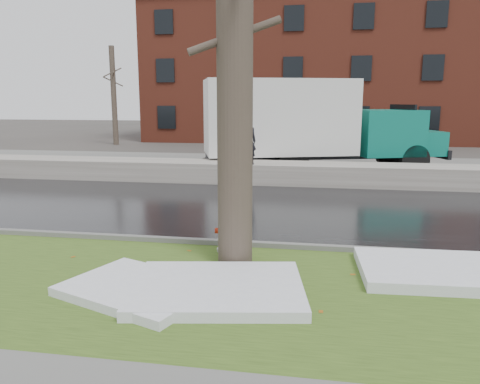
% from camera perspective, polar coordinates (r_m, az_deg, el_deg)
% --- Properties ---
extents(ground, '(120.00, 120.00, 0.00)m').
position_cam_1_polar(ground, '(8.75, -1.72, -8.73)').
color(ground, '#47423D').
rests_on(ground, ground).
extents(verge, '(60.00, 4.50, 0.04)m').
position_cam_1_polar(verge, '(7.61, -3.59, -11.72)').
color(verge, '#314A18').
rests_on(verge, ground).
extents(road, '(60.00, 7.00, 0.03)m').
position_cam_1_polar(road, '(13.02, 2.14, -2.02)').
color(road, black).
rests_on(road, ground).
extents(parking_lot, '(60.00, 9.00, 0.03)m').
position_cam_1_polar(parking_lot, '(21.34, 5.09, 3.11)').
color(parking_lot, slate).
rests_on(parking_lot, ground).
extents(curb, '(60.00, 0.15, 0.14)m').
position_cam_1_polar(curb, '(9.66, -0.56, -6.35)').
color(curb, slate).
rests_on(curb, ground).
extents(snowbank, '(60.00, 1.60, 0.75)m').
position_cam_1_polar(snowbank, '(17.05, 3.97, 2.33)').
color(snowbank, '#AAA49B').
rests_on(snowbank, ground).
extents(brick_building, '(26.00, 12.00, 10.00)m').
position_cam_1_polar(brick_building, '(38.13, 10.40, 13.99)').
color(brick_building, maroon).
rests_on(brick_building, ground).
extents(bg_tree_left, '(1.40, 1.62, 6.50)m').
position_cam_1_polar(bg_tree_left, '(33.01, -15.14, 11.36)').
color(bg_tree_left, brown).
rests_on(bg_tree_left, ground).
extents(bg_tree_center, '(1.40, 1.62, 6.50)m').
position_cam_1_polar(bg_tree_center, '(34.92, -3.14, 11.69)').
color(bg_tree_center, brown).
rests_on(bg_tree_center, ground).
extents(fire_hydrant, '(0.40, 0.35, 0.81)m').
position_cam_1_polar(fire_hydrant, '(9.20, -1.86, -4.65)').
color(fire_hydrant, '#A8AAB0').
rests_on(fire_hydrant, verge).
extents(tree, '(1.56, 1.80, 7.76)m').
position_cam_1_polar(tree, '(8.22, -0.65, 17.95)').
color(tree, brown).
rests_on(tree, verge).
extents(box_truck, '(11.41, 5.44, 3.80)m').
position_cam_1_polar(box_truck, '(19.61, 8.22, 8.19)').
color(box_truck, black).
rests_on(box_truck, ground).
extents(worker, '(0.69, 0.58, 1.62)m').
position_cam_1_polar(worker, '(16.42, 0.98, 6.19)').
color(worker, black).
rests_on(worker, snowbank).
extents(snow_patch_near, '(2.89, 2.39, 0.16)m').
position_cam_1_polar(snow_patch_near, '(7.37, -2.70, -11.66)').
color(snow_patch_near, silver).
rests_on(snow_patch_near, verge).
extents(snow_patch_far, '(2.63, 2.30, 0.14)m').
position_cam_1_polar(snow_patch_far, '(7.54, -12.25, -11.43)').
color(snow_patch_far, silver).
rests_on(snow_patch_far, verge).
extents(snow_patch_side, '(2.88, 1.92, 0.18)m').
position_cam_1_polar(snow_patch_side, '(8.74, 23.65, -8.82)').
color(snow_patch_side, silver).
rests_on(snow_patch_side, verge).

